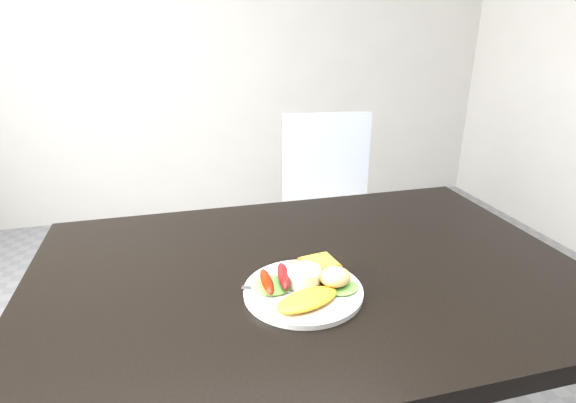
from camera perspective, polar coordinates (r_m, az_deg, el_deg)
name	(u,v)px	position (r m, az deg, el deg)	size (l,w,h in m)	color
room_back_panel	(204,8)	(3.09, -10.56, 22.97)	(4.00, 0.04, 2.70)	silver
dining_table	(308,275)	(1.01, 2.54, -9.35)	(1.20, 0.80, 0.04)	black
dining_chair	(337,227)	(1.92, 6.29, -3.22)	(0.38, 0.38, 0.05)	tan
person	(136,234)	(1.42, -18.77, -3.88)	(0.48, 0.32, 1.34)	navy
plate	(303,291)	(0.91, 1.94, -11.29)	(0.24, 0.24, 0.01)	white
lettuce_left	(272,285)	(0.91, -2.00, -10.55)	(0.09, 0.08, 0.01)	#45822D
lettuce_right	(342,287)	(0.91, 6.87, -10.73)	(0.07, 0.06, 0.01)	#4EA13B
omelette	(307,300)	(0.86, 2.46, -12.33)	(0.13, 0.06, 0.02)	yellow
sausage_a	(267,282)	(0.89, -2.71, -10.11)	(0.02, 0.09, 0.02)	#6E1702
sausage_b	(284,276)	(0.91, -0.57, -9.42)	(0.02, 0.10, 0.02)	#650F0E
ramekin	(304,278)	(0.91, 2.05, -9.64)	(0.07, 0.07, 0.04)	white
toast_a	(310,267)	(0.97, 2.77, -8.36)	(0.06, 0.06, 0.01)	brown
toast_b	(320,264)	(0.95, 4.05, -7.97)	(0.07, 0.07, 0.01)	brown
potato_salad	(335,277)	(0.90, 5.98, -9.49)	(0.06, 0.06, 0.03)	beige
fork	(281,290)	(0.90, -0.88, -11.19)	(0.16, 0.01, 0.00)	#ADAFB7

